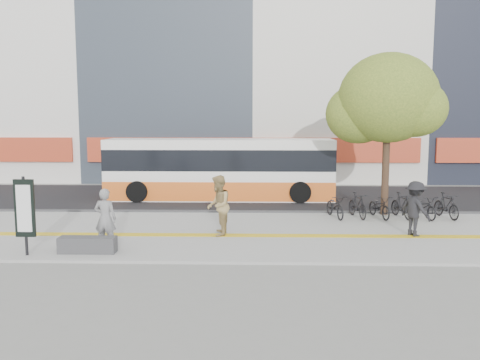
{
  "coord_description": "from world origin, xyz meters",
  "views": [
    {
      "loc": [
        2.08,
        -14.99,
        3.89
      ],
      "look_at": [
        1.61,
        2.0,
        1.76
      ],
      "focal_mm": 37.89,
      "sensor_mm": 36.0,
      "label": 1
    }
  ],
  "objects_px": {
    "bench": "(88,245)",
    "pedestrian_tan": "(218,205)",
    "pedestrian_dark": "(415,209)",
    "bus": "(220,171)",
    "signboard": "(25,209)",
    "seated_woman": "(105,218)",
    "street_tree": "(387,100)"
  },
  "relations": [
    {
      "from": "bench",
      "to": "pedestrian_tan",
      "type": "height_order",
      "value": "pedestrian_tan"
    },
    {
      "from": "pedestrian_dark",
      "to": "bus",
      "type": "bearing_deg",
      "value": 13.41
    },
    {
      "from": "street_tree",
      "to": "bench",
      "type": "bearing_deg",
      "value": -148.38
    },
    {
      "from": "bench",
      "to": "signboard",
      "type": "relative_size",
      "value": 0.73
    },
    {
      "from": "signboard",
      "to": "pedestrian_tan",
      "type": "height_order",
      "value": "signboard"
    },
    {
      "from": "bus",
      "to": "seated_woman",
      "type": "xyz_separation_m",
      "value": [
        -2.71,
        -9.19,
        -0.41
      ]
    },
    {
      "from": "seated_woman",
      "to": "pedestrian_tan",
      "type": "relative_size",
      "value": 0.9
    },
    {
      "from": "bench",
      "to": "signboard",
      "type": "bearing_deg",
      "value": -169.19
    },
    {
      "from": "signboard",
      "to": "street_tree",
      "type": "xyz_separation_m",
      "value": [
        11.38,
        6.33,
        3.15
      ]
    },
    {
      "from": "bench",
      "to": "bus",
      "type": "xyz_separation_m",
      "value": [
        3.09,
        9.7,
        1.07
      ]
    },
    {
      "from": "signboard",
      "to": "bus",
      "type": "height_order",
      "value": "bus"
    },
    {
      "from": "signboard",
      "to": "seated_woman",
      "type": "xyz_separation_m",
      "value": [
        1.98,
        0.82,
        -0.41
      ]
    },
    {
      "from": "bench",
      "to": "pedestrian_tan",
      "type": "relative_size",
      "value": 0.82
    },
    {
      "from": "bench",
      "to": "pedestrian_tan",
      "type": "distance_m",
      "value": 4.24
    },
    {
      "from": "seated_woman",
      "to": "street_tree",
      "type": "bearing_deg",
      "value": -145.04
    },
    {
      "from": "signboard",
      "to": "seated_woman",
      "type": "height_order",
      "value": "signboard"
    },
    {
      "from": "signboard",
      "to": "pedestrian_tan",
      "type": "distance_m",
      "value": 5.73
    },
    {
      "from": "seated_woman",
      "to": "pedestrian_tan",
      "type": "height_order",
      "value": "pedestrian_tan"
    },
    {
      "from": "bench",
      "to": "seated_woman",
      "type": "distance_m",
      "value": 0.91
    },
    {
      "from": "bench",
      "to": "bus",
      "type": "distance_m",
      "value": 10.24
    },
    {
      "from": "bus",
      "to": "pedestrian_tan",
      "type": "height_order",
      "value": "bus"
    },
    {
      "from": "seated_woman",
      "to": "pedestrian_dark",
      "type": "relative_size",
      "value": 1.0
    },
    {
      "from": "bench",
      "to": "pedestrian_dark",
      "type": "distance_m",
      "value": 10.14
    },
    {
      "from": "pedestrian_tan",
      "to": "bus",
      "type": "bearing_deg",
      "value": -176.0
    },
    {
      "from": "bench",
      "to": "seated_woman",
      "type": "bearing_deg",
      "value": 53.58
    },
    {
      "from": "bench",
      "to": "signboard",
      "type": "height_order",
      "value": "signboard"
    },
    {
      "from": "signboard",
      "to": "pedestrian_dark",
      "type": "bearing_deg",
      "value": 12.87
    },
    {
      "from": "bus",
      "to": "bench",
      "type": "bearing_deg",
      "value": -107.66
    },
    {
      "from": "bench",
      "to": "seated_woman",
      "type": "xyz_separation_m",
      "value": [
        0.38,
        0.51,
        0.66
      ]
    },
    {
      "from": "street_tree",
      "to": "pedestrian_tan",
      "type": "height_order",
      "value": "street_tree"
    },
    {
      "from": "bench",
      "to": "signboard",
      "type": "xyz_separation_m",
      "value": [
        -1.6,
        -0.31,
        1.06
      ]
    },
    {
      "from": "signboard",
      "to": "street_tree",
      "type": "relative_size",
      "value": 0.35
    }
  ]
}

